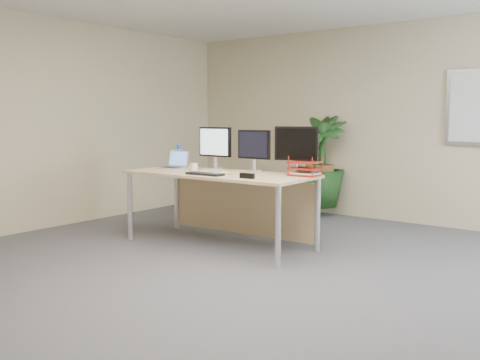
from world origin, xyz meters
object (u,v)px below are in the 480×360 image
Objects in this scene: monitor_right at (254,148)px; laptop at (175,164)px; monitor_left at (215,145)px; floor_plant at (320,165)px; desk at (226,187)px.

monitor_right is 1.03m from laptop.
monitor_left is 0.55m from laptop.
monitor_left reaches higher than laptop.
floor_plant is 3.21× the size of monitor_right.
monitor_left is at bearing 151.84° from desk.
floor_plant is 2.33m from laptop.
monitor_right is at bearing 16.03° from laptop.
floor_plant is at bearing 70.95° from laptop.
monitor_left is 1.61× the size of laptop.
monitor_right is (0.21, -1.92, 0.34)m from floor_plant.
monitor_left is at bearing -98.57° from floor_plant.
floor_plant is 2.04m from monitor_left.
monitor_right is (0.23, 0.22, 0.44)m from desk.
monitor_left is at bearing -172.34° from monitor_right.
desk is at bearing 4.40° from laptop.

